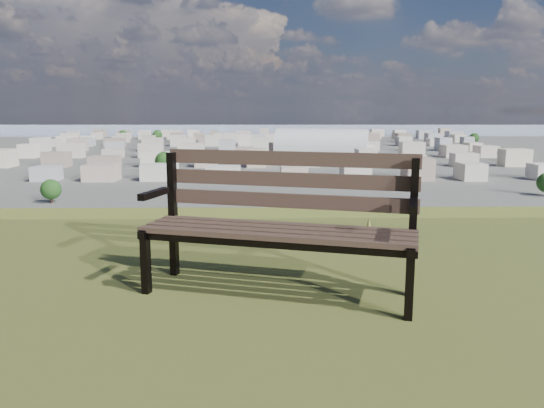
{
  "coord_description": "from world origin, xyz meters",
  "views": [
    {
      "loc": [
        1.28,
        -2.27,
        26.28
      ],
      "look_at": [
        1.37,
        3.31,
        25.3
      ],
      "focal_mm": 35.0,
      "sensor_mm": 36.0,
      "label": 1
    }
  ],
  "objects": [
    {
      "name": "park_bench",
      "position": [
        1.41,
        1.41,
        25.56
      ],
      "size": [
        1.98,
        1.12,
        0.99
      ],
      "rotation": [
        0.0,
        0.0,
        -0.29
      ],
      "color": "#463228",
      "rests_on": "hilltop_mesa"
    },
    {
      "name": "arena",
      "position": [
        34.25,
        295.84,
        5.07
      ],
      "size": [
        54.51,
        32.55,
        21.51
      ],
      "rotation": [
        0.0,
        0.0,
        -0.23
      ],
      "color": "silver",
      "rests_on": "ground"
    },
    {
      "name": "city_blocks",
      "position": [
        0.0,
        394.44,
        3.5
      ],
      "size": [
        395.0,
        361.0,
        7.0
      ],
      "color": "beige",
      "rests_on": "ground"
    },
    {
      "name": "city_trees",
      "position": [
        -26.39,
        319.0,
        4.83
      ],
      "size": [
        406.52,
        387.2,
        9.98
      ],
      "color": "#312018",
      "rests_on": "ground"
    },
    {
      "name": "bay_water",
      "position": [
        0.0,
        900.0,
        0.0
      ],
      "size": [
        2400.0,
        700.0,
        0.12
      ],
      "primitive_type": "cube",
      "color": "#8592AA",
      "rests_on": "ground"
    },
    {
      "name": "far_hills",
      "position": [
        -60.92,
        1402.93,
        25.47
      ],
      "size": [
        2050.0,
        340.0,
        60.0
      ],
      "color": "#8790A8",
      "rests_on": "ground"
    }
  ]
}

